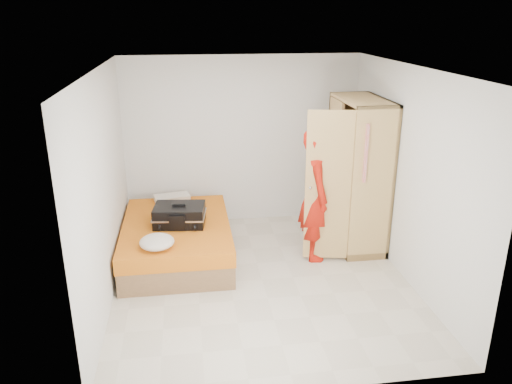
{
  "coord_description": "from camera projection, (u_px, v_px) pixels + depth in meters",
  "views": [
    {
      "loc": [
        -0.86,
        -5.47,
        3.17
      ],
      "look_at": [
        -0.0,
        0.49,
        1.0
      ],
      "focal_mm": 35.0,
      "sensor_mm": 36.0,
      "label": 1
    }
  ],
  "objects": [
    {
      "name": "round_cushion",
      "position": [
        157.0,
        242.0,
        5.98
      ],
      "size": [
        0.42,
        0.42,
        0.16
      ],
      "primitive_type": "ellipsoid",
      "color": "white",
      "rests_on": "bed"
    },
    {
      "name": "wardrobe",
      "position": [
        356.0,
        178.0,
        6.94
      ],
      "size": [
        1.16,
        1.2,
        2.1
      ],
      "color": "tan",
      "rests_on": "ground"
    },
    {
      "name": "pillow",
      "position": [
        172.0,
        198.0,
        7.48
      ],
      "size": [
        0.56,
        0.36,
        0.09
      ],
      "primitive_type": "cube",
      "rotation": [
        0.0,
        0.0,
        0.2
      ],
      "color": "white",
      "rests_on": "bed"
    },
    {
      "name": "suitcase",
      "position": [
        180.0,
        215.0,
        6.63
      ],
      "size": [
        0.73,
        0.58,
        0.29
      ],
      "rotation": [
        0.0,
        0.0,
        -0.12
      ],
      "color": "black",
      "rests_on": "bed"
    },
    {
      "name": "person",
      "position": [
        316.0,
        195.0,
        6.62
      ],
      "size": [
        0.46,
        0.67,
        1.78
      ],
      "primitive_type": "imported",
      "rotation": [
        0.0,
        0.0,
        1.52
      ],
      "color": "red",
      "rests_on": "ground"
    },
    {
      "name": "room",
      "position": [
        262.0,
        182.0,
        5.84
      ],
      "size": [
        4.0,
        4.02,
        2.6
      ],
      "color": "beige",
      "rests_on": "ground"
    },
    {
      "name": "bed",
      "position": [
        177.0,
        240.0,
        6.8
      ],
      "size": [
        1.42,
        2.02,
        0.5
      ],
      "color": "#89603E",
      "rests_on": "ground"
    }
  ]
}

